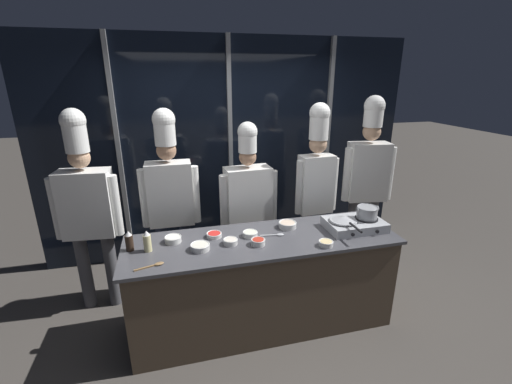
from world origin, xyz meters
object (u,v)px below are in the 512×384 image
Objects in this scene: prep_bowl_chicken at (288,224)px; serving_spoon_solid at (277,235)px; chef_head at (87,203)px; chef_apprentice at (367,171)px; portable_stove at (354,224)px; chef_pastry at (316,178)px; prep_bowl_garlic at (200,246)px; serving_spoon_slotted at (155,265)px; chef_line at (248,198)px; chef_sous at (170,193)px; frying_pan at (343,219)px; prep_bowl_ginger at (326,243)px; prep_bowl_bean_sprouts at (250,234)px; squeeze_bottle_oil at (147,241)px; stock_pot at (367,212)px; prep_bowl_bell_pepper at (214,235)px; prep_bowl_chili_flakes at (258,242)px; prep_bowl_onion at (231,241)px; squeeze_bottle_soy at (129,241)px; prep_bowl_rice at (173,239)px.

prep_bowl_chicken is 0.78× the size of serving_spoon_solid.
chef_apprentice is at bearing -172.45° from chef_head.
chef_pastry reaches higher than portable_stove.
serving_spoon_solid is (0.69, 0.09, -0.02)m from prep_bowl_garlic.
serving_spoon_slotted is 1.34m from chef_line.
prep_bowl_garlic is at bearing 104.90° from chef_sous.
chef_pastry is at bearing 177.83° from chef_sous.
portable_stove is 0.14m from frying_pan.
chef_apprentice reaches higher than prep_bowl_ginger.
prep_bowl_bean_sprouts is at bearing 149.86° from prep_bowl_ginger.
stock_pot is at bearing -1.04° from squeeze_bottle_oil.
prep_bowl_garlic reaches higher than serving_spoon_slotted.
prep_bowl_ginger is (-0.40, -0.25, -0.02)m from portable_stove.
serving_spoon_slotted is at bearing -161.73° from prep_bowl_chicken.
prep_bowl_bean_sprouts is at bearing 20.48° from serving_spoon_slotted.
chef_apprentice is at bearing 18.97° from prep_bowl_bell_pepper.
prep_bowl_chili_flakes is at bearing -174.89° from portable_stove.
chef_pastry is at bearing 97.59° from portable_stove.
prep_bowl_chili_flakes is 1.81m from chef_apprentice.
squeeze_bottle_oil is at bearing 175.69° from prep_bowl_onion.
squeeze_bottle_oil is 0.91m from prep_bowl_chili_flakes.
chef_pastry is at bearing 17.41° from chef_apprentice.
squeeze_bottle_oil is at bearing 178.96° from stock_pot.
serving_spoon_solid is at bearing 94.21° from chef_line.
chef_pastry reaches higher than chef_sous.
chef_apprentice is at bearing -173.75° from chef_pastry.
stock_pot reaches higher than prep_bowl_garlic.
squeeze_bottle_soy reaches higher than prep_bowl_onion.
prep_bowl_ginger is at bearing 110.38° from chef_line.
prep_bowl_chili_flakes is (1.04, -0.17, -0.05)m from squeeze_bottle_soy.
prep_bowl_chili_flakes is 0.55× the size of serving_spoon_slotted.
chef_pastry reaches higher than prep_bowl_onion.
prep_bowl_ginger and prep_bowl_bean_sprouts have the same top height.
prep_bowl_onion is at bearing -4.31° from squeeze_bottle_oil.
chef_line is at bearing 45.03° from serving_spoon_slotted.
prep_bowl_garlic is at bearing 31.24° from chef_apprentice.
chef_pastry is at bearing 19.58° from prep_bowl_rice.
chef_apprentice reaches higher than chef_pastry.
prep_bowl_bell_pepper is 2.02m from chef_apprentice.
prep_bowl_ginger is at bearing -65.69° from prep_bowl_chicken.
prep_bowl_bean_sprouts is (-0.98, 0.09, -0.02)m from portable_stove.
squeeze_bottle_oil is 0.68m from prep_bowl_onion.
frying_pan is 1.32m from prep_bowl_garlic.
chef_apprentice is at bearing 178.91° from chef_line.
prep_bowl_ginger reaches higher than serving_spoon_slotted.
chef_sous is at bearing 140.92° from serving_spoon_solid.
prep_bowl_onion is at bearing -18.70° from prep_bowl_rice.
prep_bowl_bean_sprouts is (-0.86, 0.09, -0.09)m from frying_pan.
portable_stove is 0.16m from stock_pot.
prep_bowl_rice is 0.29m from prep_bowl_garlic.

